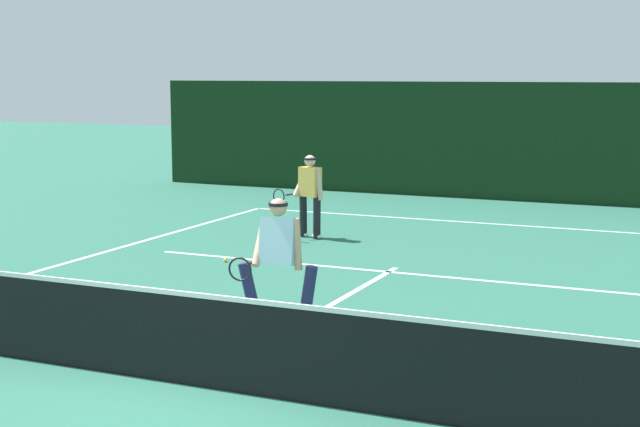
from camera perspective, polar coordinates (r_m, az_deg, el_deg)
The scene contains 9 objects.
ground_plane at distance 9.91m, azimuth -7.88°, elevation -10.32°, with size 80.00×80.00×0.00m, color #29634F.
court_line_baseline_far at distance 20.35m, azimuth 9.40°, elevation -0.55°, with size 10.48×0.10×0.01m, color white.
court_line_service at distance 15.20m, azimuth 4.20°, elevation -3.56°, with size 8.54×0.10×0.01m, color white.
court_line_centre at distance 12.62m, azimuth -0.19°, elevation -6.07°, with size 0.10×6.40×0.01m, color white.
tennis_net at distance 9.76m, azimuth -7.94°, elevation -7.49°, with size 11.48×0.09×1.08m.
player_near at distance 11.62m, azimuth -2.58°, elevation -2.72°, with size 1.05×0.86×1.67m.
player_far at distance 18.14m, azimuth -0.65°, elevation 1.29°, with size 0.90×0.83×1.62m.
tennis_ball at distance 16.01m, azimuth -5.78°, elevation -2.85°, with size 0.07×0.07×0.07m, color #D1E033.
back_fence_windscreen at distance 23.91m, azimuth 11.81°, elevation 4.30°, with size 20.13×0.12×2.96m, color black.
Camera 1 is at (4.98, -7.95, 3.20)m, focal length 52.56 mm.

